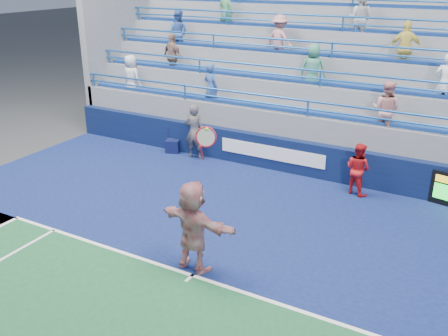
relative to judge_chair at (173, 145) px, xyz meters
The scene contains 7 objects.
ground 7.85m from the judge_chair, 52.69° to the right, with size 120.00×120.00×0.00m, color #333538.
sponsor_wall 4.78m from the judge_chair, ahead, with size 18.00×0.32×1.10m.
bleacher_stand 6.36m from the judge_chair, 40.23° to the left, with size 18.00×5.60×6.13m.
judge_chair is the anchor object (origin of this frame).
tennis_player 7.58m from the judge_chair, 52.14° to the right, with size 1.97×0.84×3.30m.
line_judge 1.20m from the judge_chair, ahead, with size 0.69×0.46×1.90m, color #141838.
ball_girl 6.68m from the judge_chair, ahead, with size 0.75×0.58×1.54m, color red.
Camera 1 is at (4.98, -7.56, 6.12)m, focal length 40.00 mm.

